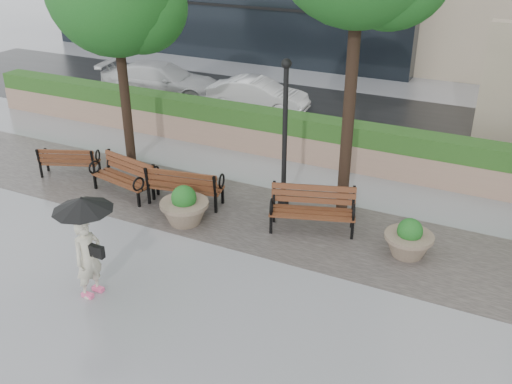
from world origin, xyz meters
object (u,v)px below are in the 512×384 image
at_px(lamppost, 284,148).
at_px(pedestrian, 86,237).
at_px(bench_3, 312,218).
at_px(planter_left, 185,209).
at_px(bench_0, 70,167).
at_px(planter_right, 409,241).
at_px(car_left, 162,81).
at_px(bench_1, 124,184).
at_px(bench_2, 186,193).
at_px(car_right, 258,95).

xyz_separation_m(lamppost, pedestrian, (-1.96, -4.86, -0.41)).
bearing_deg(bench_3, planter_left, -178.73).
distance_m(planter_left, lamppost, 2.82).
bearing_deg(bench_0, planter_right, 158.19).
bearing_deg(bench_0, car_left, -97.47).
bearing_deg(bench_0, lamppost, 164.87).
distance_m(bench_0, bench_1, 2.16).
bearing_deg(car_left, planter_right, -134.13).
relative_size(bench_1, bench_2, 0.96).
bearing_deg(pedestrian, car_left, 38.71).
distance_m(bench_0, bench_3, 7.32).
bearing_deg(planter_left, bench_3, 19.35).
bearing_deg(bench_0, bench_2, 157.26).
distance_m(planter_left, planter_right, 5.26).
height_order(bench_2, planter_left, bench_2).
bearing_deg(bench_3, pedestrian, -143.29).
xyz_separation_m(bench_2, bench_3, (3.41, 0.16, 0.01)).
relative_size(bench_3, planter_left, 1.80).
distance_m(car_left, car_right, 4.16).
xyz_separation_m(bench_1, planter_right, (7.47, 0.32, 0.06)).
bearing_deg(bench_3, car_right, 106.11).
relative_size(bench_2, bench_3, 0.96).
height_order(bench_3, lamppost, lamppost).
distance_m(bench_3, pedestrian, 5.26).
relative_size(bench_1, car_left, 0.39).
relative_size(car_left, car_right, 1.30).
bearing_deg(bench_3, car_left, 123.72).
bearing_deg(car_left, bench_0, -177.14).
xyz_separation_m(lamppost, car_right, (-4.04, 6.81, -1.07)).
bearing_deg(planter_left, planter_right, 10.14).
distance_m(bench_2, bench_3, 3.41).
bearing_deg(car_right, car_left, 87.26).
distance_m(planter_right, pedestrian, 6.75).
distance_m(bench_3, planter_right, 2.29).
height_order(bench_1, planter_right, bench_1).
bearing_deg(bench_0, bench_1, 149.87).
relative_size(bench_3, pedestrian, 1.00).
bearing_deg(bench_0, car_right, -128.53).
relative_size(bench_0, bench_3, 0.82).
bearing_deg(lamppost, planter_right, -12.52).
bearing_deg(bench_2, bench_1, -2.44).
xyz_separation_m(bench_1, planter_left, (2.30, -0.60, 0.09)).
bearing_deg(planter_left, bench_0, 168.40).
bearing_deg(car_left, planter_left, -154.14).
bearing_deg(bench_1, lamppost, 25.56).
xyz_separation_m(bench_0, car_left, (-1.89, 7.35, 0.46)).
xyz_separation_m(bench_2, planter_left, (0.52, -0.85, 0.08)).
relative_size(lamppost, pedestrian, 1.83).
distance_m(bench_2, planter_left, 1.00).
bearing_deg(pedestrian, bench_2, 16.22).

